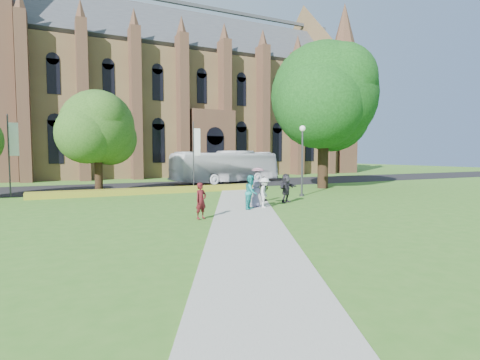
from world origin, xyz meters
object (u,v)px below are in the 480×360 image
pedestrian_0 (201,201)px  tour_coach (226,167)px  streetlamp (302,152)px  large_tree (324,96)px

pedestrian_0 → tour_coach: bearing=41.3°
tour_coach → streetlamp: bearing=169.4°
tour_coach → pedestrian_0: size_ratio=7.17×
large_tree → pedestrian_0: (-15.72, -10.68, -7.46)m
tour_coach → pedestrian_0: 22.61m
streetlamp → large_tree: size_ratio=0.40×
streetlamp → large_tree: bearing=39.3°
pedestrian_0 → streetlamp: bearing=9.4°
streetlamp → pedestrian_0: size_ratio=3.02×
pedestrian_0 → large_tree: bearing=12.4°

